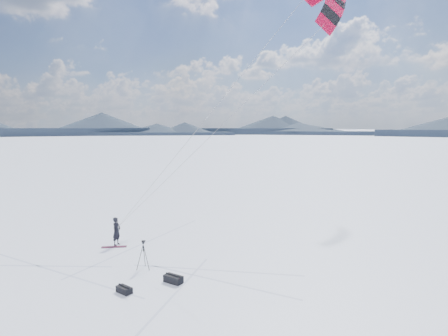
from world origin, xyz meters
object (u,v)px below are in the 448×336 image
Objects in this scene: tripod at (143,251)px; gear_bag_b at (124,290)px; snowboard at (114,247)px; gear_bag_a at (173,279)px; snowkiter at (117,245)px.

tripod is 1.90× the size of gear_bag_b.
snowboard is 7.07m from gear_bag_a.
snowkiter reaches higher than gear_bag_b.
tripod reaches higher than gear_bag_a.
tripod reaches higher than gear_bag_b.
gear_bag_b is at bearing -141.93° from snowkiter.
tripod is at bearing 122.49° from gear_bag_b.
gear_bag_a is at bearing 66.27° from gear_bag_b.
snowkiter is at bearing 153.20° from tripod.
snowkiter is 4.98m from tripod.
snowkiter is 2.19× the size of gear_bag_b.
gear_bag_a is at bearing -13.63° from tripod.
snowboard is 0.99× the size of tripod.
snowboard is 7.00m from gear_bag_b.
gear_bag_b reaches higher than snowboard.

